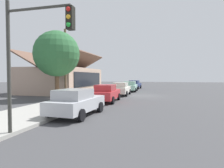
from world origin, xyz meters
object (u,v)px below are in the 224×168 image
car_silver (76,102)px  car_navy (135,84)px  shade_tree (57,54)px  traffic_light_main (32,45)px  car_ivory (121,89)px  car_cherry (106,93)px  fire_hydrant_red (105,93)px  car_seafoam (130,86)px  utility_pole_wooden (65,62)px

car_silver → car_navy: 25.59m
car_silver → car_navy: bearing=2.8°
shade_tree → traffic_light_main: bearing=-153.3°
car_ivory → traffic_light_main: 17.29m
shade_tree → traffic_light_main: 13.04m
car_cherry → fire_hydrant_red: car_cherry is taller
fire_hydrant_red → car_silver: bearing=-172.5°
car_cherry → car_ivory: 6.32m
car_seafoam → fire_hydrant_red: bearing=167.1°
car_cherry → fire_hydrant_red: (4.14, 1.37, -0.32)m
car_silver → utility_pole_wooden: (8.76, 5.39, 3.11)m
car_seafoam → fire_hydrant_red: car_seafoam is taller
car_silver → car_navy: size_ratio=0.95×
car_ivory → car_navy: same height
shade_tree → traffic_light_main: shade_tree is taller
car_cherry → shade_tree: bearing=78.8°
car_silver → car_seafoam: same height
car_cherry → car_ivory: (6.32, -0.05, 0.00)m
car_ivory → car_cherry: bearing=177.8°
car_navy → fire_hydrant_red: car_navy is taller
car_seafoam → shade_tree: size_ratio=0.68×
utility_pole_wooden → fire_hydrant_red: 5.57m
shade_tree → car_cherry: bearing=-98.8°
car_silver → fire_hydrant_red: (10.57, 1.39, -0.32)m
car_seafoam → car_silver: bearing=177.0°
car_silver → car_cherry: bearing=2.7°
car_ivory → shade_tree: (-5.47, 5.60, 3.81)m
car_navy → shade_tree: shade_tree is taller
car_ivory → car_seafoam: bearing=-2.8°
car_cherry → fire_hydrant_red: bearing=15.9°
car_ivory → car_seafoam: 6.27m
car_cherry → car_navy: bearing=-2.3°
traffic_light_main → fire_hydrant_red: 15.29m
car_cherry → car_navy: 19.16m
car_cherry → car_seafoam: same height
traffic_light_main → fire_hydrant_red: traffic_light_main is taller
car_cherry → utility_pole_wooden: size_ratio=0.64×
car_silver → car_cherry: (6.43, 0.01, -0.00)m
car_ivory → car_silver: bearing=178.1°
car_seafoam → shade_tree: (-11.73, 5.71, 3.81)m
car_silver → traffic_light_main: 5.10m
traffic_light_main → fire_hydrant_red: (14.90, 1.66, -2.99)m
shade_tree → fire_hydrant_red: size_ratio=9.83×
car_silver → fire_hydrant_red: bearing=10.1°
car_ivory → traffic_light_main: size_ratio=0.93×
car_silver → car_ivory: bearing=2.5°
traffic_light_main → utility_pole_wooden: 14.26m
car_cherry → traffic_light_main: size_ratio=0.92×
car_ivory → shade_tree: bearing=132.6°
fire_hydrant_red → traffic_light_main: bearing=-173.6°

